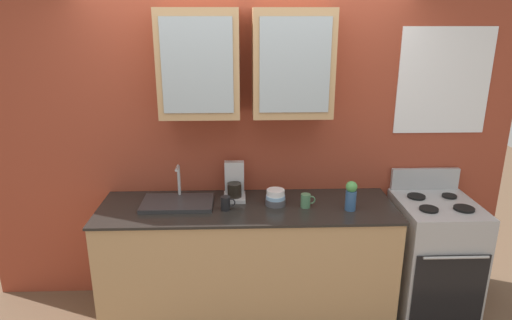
# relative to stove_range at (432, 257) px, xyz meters

# --- Properties ---
(ground_plane) EXTENTS (10.00, 10.00, 0.00)m
(ground_plane) POSITION_rel_stove_range_xyz_m (-1.48, 0.00, -0.48)
(ground_plane) COLOR brown
(back_wall_unit) EXTENTS (4.31, 0.44, 2.66)m
(back_wall_unit) POSITION_rel_stove_range_xyz_m (-1.48, 0.34, 0.99)
(back_wall_unit) COLOR #993D28
(back_wall_unit) RESTS_ON ground_plane
(counter) EXTENTS (2.25, 0.68, 0.94)m
(counter) POSITION_rel_stove_range_xyz_m (-1.48, 0.00, -0.01)
(counter) COLOR tan
(counter) RESTS_ON ground_plane
(stove_range) EXTENTS (0.59, 0.70, 1.12)m
(stove_range) POSITION_rel_stove_range_xyz_m (0.00, 0.00, 0.00)
(stove_range) COLOR #ADAFB5
(stove_range) RESTS_ON ground_plane
(sink_faucet) EXTENTS (0.54, 0.34, 0.28)m
(sink_faucet) POSITION_rel_stove_range_xyz_m (-2.02, 0.05, 0.48)
(sink_faucet) COLOR #2D2D30
(sink_faucet) RESTS_ON counter
(bowl_stack) EXTENTS (0.16, 0.16, 0.12)m
(bowl_stack) POSITION_rel_stove_range_xyz_m (-1.27, 0.02, 0.52)
(bowl_stack) COLOR #4C4C54
(bowl_stack) RESTS_ON counter
(vase) EXTENTS (0.08, 0.08, 0.23)m
(vase) POSITION_rel_stove_range_xyz_m (-0.72, -0.09, 0.58)
(vase) COLOR #33598C
(vase) RESTS_ON counter
(cup_near_sink) EXTENTS (0.11, 0.07, 0.10)m
(cup_near_sink) POSITION_rel_stove_range_xyz_m (-1.64, -0.06, 0.51)
(cup_near_sink) COLOR black
(cup_near_sink) RESTS_ON counter
(cup_near_bowls) EXTENTS (0.11, 0.07, 0.10)m
(cup_near_bowls) POSITION_rel_stove_range_xyz_m (-1.04, -0.03, 0.51)
(cup_near_bowls) COLOR #4C7F59
(cup_near_bowls) RESTS_ON counter
(coffee_maker) EXTENTS (0.17, 0.20, 0.29)m
(coffee_maker) POSITION_rel_stove_range_xyz_m (-1.58, 0.17, 0.57)
(coffee_maker) COLOR #B7B7BC
(coffee_maker) RESTS_ON counter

